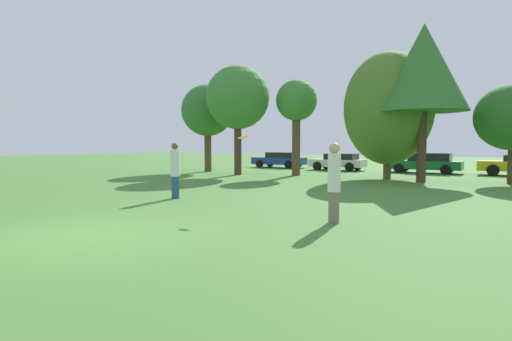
{
  "coord_description": "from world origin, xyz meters",
  "views": [
    {
      "loc": [
        7.65,
        -5.3,
        1.9
      ],
      "look_at": [
        0.49,
        5.51,
        1.07
      ],
      "focal_mm": 29.6,
      "sensor_mm": 36.0,
      "label": 1
    }
  ],
  "objects_px": {
    "parked_car_white": "(338,161)",
    "tree_0": "(208,111)",
    "parked_car_blue": "(280,159)",
    "parked_car_green": "(426,163)",
    "frisbee": "(243,137)",
    "tree_3": "(388,109)",
    "person_catcher": "(334,181)",
    "tree_4": "(424,68)",
    "tree_2": "(296,103)",
    "tree_5": "(512,117)",
    "tree_1": "(238,98)",
    "person_thrower": "(175,170)"
  },
  "relations": [
    {
      "from": "tree_2",
      "to": "tree_0",
      "type": "bearing_deg",
      "value": -177.48
    },
    {
      "from": "tree_4",
      "to": "person_thrower",
      "type": "bearing_deg",
      "value": -117.09
    },
    {
      "from": "frisbee",
      "to": "parked_car_white",
      "type": "distance_m",
      "value": 19.17
    },
    {
      "from": "tree_0",
      "to": "person_thrower",
      "type": "bearing_deg",
      "value": -54.61
    },
    {
      "from": "tree_2",
      "to": "person_thrower",
      "type": "bearing_deg",
      "value": -82.56
    },
    {
      "from": "tree_1",
      "to": "parked_car_white",
      "type": "height_order",
      "value": "tree_1"
    },
    {
      "from": "parked_car_blue",
      "to": "parked_car_white",
      "type": "distance_m",
      "value": 5.12
    },
    {
      "from": "frisbee",
      "to": "tree_4",
      "type": "relative_size",
      "value": 0.04
    },
    {
      "from": "tree_4",
      "to": "person_catcher",
      "type": "bearing_deg",
      "value": -86.89
    },
    {
      "from": "tree_4",
      "to": "frisbee",
      "type": "bearing_deg",
      "value": -100.27
    },
    {
      "from": "parked_car_white",
      "to": "tree_0",
      "type": "bearing_deg",
      "value": 40.34
    },
    {
      "from": "tree_3",
      "to": "parked_car_white",
      "type": "height_order",
      "value": "tree_3"
    },
    {
      "from": "frisbee",
      "to": "parked_car_green",
      "type": "height_order",
      "value": "frisbee"
    },
    {
      "from": "frisbee",
      "to": "parked_car_blue",
      "type": "bearing_deg",
      "value": 117.5
    },
    {
      "from": "person_thrower",
      "to": "tree_2",
      "type": "height_order",
      "value": "tree_2"
    },
    {
      "from": "person_catcher",
      "to": "parked_car_blue",
      "type": "height_order",
      "value": "person_catcher"
    },
    {
      "from": "tree_0",
      "to": "tree_2",
      "type": "xyz_separation_m",
      "value": [
        6.57,
        0.29,
        0.21
      ]
    },
    {
      "from": "parked_car_white",
      "to": "tree_3",
      "type": "bearing_deg",
      "value": 130.7
    },
    {
      "from": "tree_1",
      "to": "parked_car_blue",
      "type": "bearing_deg",
      "value": 101.98
    },
    {
      "from": "tree_3",
      "to": "parked_car_white",
      "type": "xyz_separation_m",
      "value": [
        -5.04,
        5.48,
        -3.13
      ]
    },
    {
      "from": "frisbee",
      "to": "tree_5",
      "type": "relative_size",
      "value": 0.07
    },
    {
      "from": "person_thrower",
      "to": "tree_5",
      "type": "bearing_deg",
      "value": 63.91
    },
    {
      "from": "tree_2",
      "to": "frisbee",
      "type": "bearing_deg",
      "value": -68.2
    },
    {
      "from": "person_catcher",
      "to": "tree_4",
      "type": "bearing_deg",
      "value": -76.35
    },
    {
      "from": "parked_car_blue",
      "to": "parked_car_green",
      "type": "distance_m",
      "value": 10.89
    },
    {
      "from": "person_catcher",
      "to": "frisbee",
      "type": "xyz_separation_m",
      "value": [
        -2.86,
        0.27,
        1.08
      ]
    },
    {
      "from": "parked_car_green",
      "to": "person_thrower",
      "type": "bearing_deg",
      "value": 74.08
    },
    {
      "from": "frisbee",
      "to": "tree_3",
      "type": "relative_size",
      "value": 0.05
    },
    {
      "from": "tree_1",
      "to": "tree_4",
      "type": "distance_m",
      "value": 10.48
    },
    {
      "from": "parked_car_white",
      "to": "person_thrower",
      "type": "bearing_deg",
      "value": 92.27
    },
    {
      "from": "parked_car_blue",
      "to": "parked_car_white",
      "type": "bearing_deg",
      "value": 172.7
    },
    {
      "from": "tree_0",
      "to": "tree_2",
      "type": "distance_m",
      "value": 6.58
    },
    {
      "from": "frisbee",
      "to": "tree_5",
      "type": "xyz_separation_m",
      "value": [
        5.89,
        13.56,
        1.05
      ]
    },
    {
      "from": "tree_0",
      "to": "parked_car_white",
      "type": "relative_size",
      "value": 1.51
    },
    {
      "from": "person_thrower",
      "to": "person_catcher",
      "type": "xyz_separation_m",
      "value": [
        6.37,
        -1.19,
        0.01
      ]
    },
    {
      "from": "tree_2",
      "to": "parked_car_green",
      "type": "relative_size",
      "value": 1.25
    },
    {
      "from": "tree_5",
      "to": "parked_car_green",
      "type": "distance_m",
      "value": 7.68
    },
    {
      "from": "person_thrower",
      "to": "parked_car_white",
      "type": "bearing_deg",
      "value": 104.68
    },
    {
      "from": "tree_5",
      "to": "parked_car_green",
      "type": "relative_size",
      "value": 1.04
    },
    {
      "from": "person_catcher",
      "to": "parked_car_green",
      "type": "xyz_separation_m",
      "value": [
        -1.86,
        19.21,
        -0.33
      ]
    },
    {
      "from": "frisbee",
      "to": "tree_2",
      "type": "distance_m",
      "value": 13.76
    },
    {
      "from": "person_thrower",
      "to": "tree_5",
      "type": "xyz_separation_m",
      "value": [
        9.4,
        12.65,
        2.15
      ]
    },
    {
      "from": "tree_2",
      "to": "tree_3",
      "type": "height_order",
      "value": "tree_3"
    },
    {
      "from": "person_thrower",
      "to": "parked_car_blue",
      "type": "distance_m",
      "value": 19.17
    },
    {
      "from": "parked_car_blue",
      "to": "tree_3",
      "type": "bearing_deg",
      "value": 147.65
    },
    {
      "from": "tree_2",
      "to": "person_catcher",
      "type": "bearing_deg",
      "value": -58.47
    },
    {
      "from": "tree_5",
      "to": "parked_car_green",
      "type": "xyz_separation_m",
      "value": [
        -4.89,
        5.38,
        -2.46
      ]
    },
    {
      "from": "tree_4",
      "to": "parked_car_blue",
      "type": "height_order",
      "value": "tree_4"
    },
    {
      "from": "frisbee",
      "to": "tree_3",
      "type": "xyz_separation_m",
      "value": [
        0.25,
        13.03,
        1.68
      ]
    },
    {
      "from": "tree_1",
      "to": "parked_car_green",
      "type": "relative_size",
      "value": 1.45
    }
  ]
}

